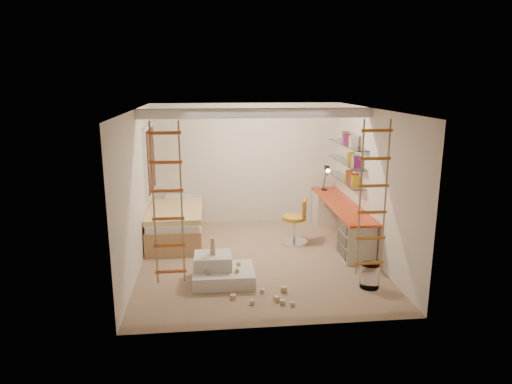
{
  "coord_description": "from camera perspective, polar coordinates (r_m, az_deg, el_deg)",
  "views": [
    {
      "loc": [
        -0.82,
        -7.44,
        3.06
      ],
      "look_at": [
        0.0,
        0.3,
        1.15
      ],
      "focal_mm": 32.0,
      "sensor_mm": 36.0,
      "label": 1
    }
  ],
  "objects": [
    {
      "name": "waste_bin",
      "position": [
        7.21,
        14.04,
        -10.13
      ],
      "size": [
        0.29,
        0.29,
        0.37
      ],
      "primitive_type": "cylinder",
      "color": "white",
      "rests_on": "floor"
    },
    {
      "name": "books",
      "position": [
        9.09,
        11.27,
        4.55
      ],
      "size": [
        0.14,
        0.58,
        0.92
      ],
      "color": "yellow",
      "rests_on": "shelves"
    },
    {
      "name": "bed",
      "position": [
        9.11,
        -9.95,
        -3.87
      ],
      "size": [
        1.02,
        2.0,
        0.69
      ],
      "color": "#AD7F51",
      "rests_on": "floor"
    },
    {
      "name": "desk",
      "position": [
        9.07,
        10.48,
        -3.46
      ],
      "size": [
        0.56,
        2.8,
        0.75
      ],
      "color": "red",
      "rests_on": "floor"
    },
    {
      "name": "task_lamp",
      "position": [
        9.78,
        8.83,
        2.28
      ],
      "size": [
        0.14,
        0.36,
        0.57
      ],
      "color": "black",
      "rests_on": "desk"
    },
    {
      "name": "swivel_chair",
      "position": [
        8.77,
        4.96,
        -4.41
      ],
      "size": [
        0.66,
        0.66,
        0.89
      ],
      "color": "gold",
      "rests_on": "floor"
    },
    {
      "name": "rope_ladder_right",
      "position": [
        6.28,
        14.38,
        -0.88
      ],
      "size": [
        0.41,
        0.04,
        2.13
      ],
      "primitive_type": null,
      "color": "#C27E21",
      "rests_on": "ceiling"
    },
    {
      "name": "toy_blocks",
      "position": [
        6.88,
        -1.38,
        -10.63
      ],
      "size": [
        1.23,
        1.07,
        0.69
      ],
      "color": "#CCB284",
      "rests_on": "floor"
    },
    {
      "name": "window_frame",
      "position": [
        9.14,
        -13.23,
        3.91
      ],
      "size": [
        0.06,
        1.15,
        1.35
      ],
      "primitive_type": "cube",
      "color": "white",
      "rests_on": "wall_left"
    },
    {
      "name": "floor",
      "position": [
        8.08,
        0.23,
        -8.45
      ],
      "size": [
        4.5,
        4.5,
        0.0
      ],
      "primitive_type": "plane",
      "color": "#9E8066",
      "rests_on": "ground"
    },
    {
      "name": "ceiling_beam",
      "position": [
        7.8,
        0.0,
        9.82
      ],
      "size": [
        4.0,
        0.18,
        0.16
      ],
      "primitive_type": "cube",
      "color": "white",
      "rests_on": "ceiling"
    },
    {
      "name": "play_platform",
      "position": [
        7.23,
        -4.45,
        -9.85
      ],
      "size": [
        0.95,
        0.74,
        0.42
      ],
      "color": "silver",
      "rests_on": "floor"
    },
    {
      "name": "shelves",
      "position": [
        9.11,
        11.23,
        3.67
      ],
      "size": [
        0.25,
        1.8,
        0.71
      ],
      "color": "white",
      "rests_on": "wall_right"
    },
    {
      "name": "window_blind",
      "position": [
        9.13,
        -12.98,
        3.92
      ],
      "size": [
        0.02,
        1.0,
        1.2
      ],
      "primitive_type": "cube",
      "color": "#4C2D1E",
      "rests_on": "window_frame"
    },
    {
      "name": "rope_ladder_left",
      "position": [
        5.92,
        -10.97,
        -1.59
      ],
      "size": [
        0.41,
        0.04,
        2.13
      ],
      "primitive_type": null,
      "color": "#CC5222",
      "rests_on": "ceiling"
    }
  ]
}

